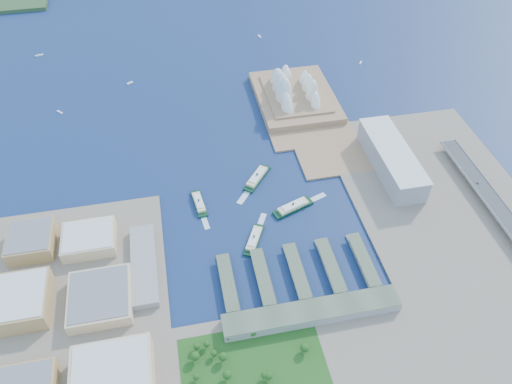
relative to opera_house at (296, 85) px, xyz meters
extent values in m
plane|color=#0E1942|center=(-105.00, -280.00, -32.00)|extent=(3000.00, 3000.00, 0.00)
cube|color=gray|center=(-355.00, -385.00, -30.50)|extent=(220.00, 390.00, 3.00)
cube|color=gray|center=(-105.00, -490.00, -30.50)|extent=(720.00, 180.00, 3.00)
cube|color=gray|center=(135.00, -330.00, -30.50)|extent=(240.00, 500.00, 3.00)
cube|color=#977152|center=(2.50, -20.00, -30.50)|extent=(135.00, 220.00, 3.00)
cube|color=gray|center=(90.00, -200.00, -11.50)|extent=(45.00, 155.00, 35.00)
cube|color=gray|center=(-90.00, -415.00, -23.00)|extent=(200.00, 28.00, 12.00)
imported|color=slate|center=(191.00, -266.17, -16.54)|extent=(1.70, 4.19, 1.22)
camera|label=1|loc=(-210.13, -695.53, 460.57)|focal=35.00mm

